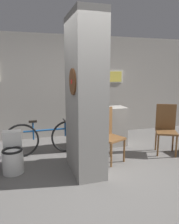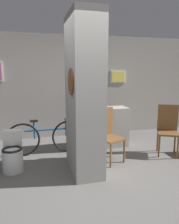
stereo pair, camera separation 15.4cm
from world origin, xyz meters
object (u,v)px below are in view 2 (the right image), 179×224
(chair_near_pillar, at_px, (108,133))
(bicycle, at_px, (46,137))
(toilet, at_px, (13,154))
(bottle_tall, at_px, (95,104))
(chair_by_doorway, at_px, (168,128))

(chair_near_pillar, height_order, bicycle, chair_near_pillar)
(toilet, bearing_deg, bicycle, 45.15)
(toilet, xyz_separation_m, bottle_tall, (1.70, 0.77, 0.70))
(bicycle, bearing_deg, chair_by_doorway, -14.04)
(chair_by_doorway, bearing_deg, chair_near_pillar, -151.33)
(chair_near_pillar, distance_m, bottle_tall, 0.92)
(bicycle, relative_size, bottle_tall, 5.50)
(bicycle, bearing_deg, bottle_tall, 7.99)
(toilet, relative_size, bicycle, 0.42)
(bottle_tall, bearing_deg, chair_by_doorway, -29.29)
(chair_by_doorway, relative_size, bicycle, 0.63)
(chair_near_pillar, relative_size, chair_by_doorway, 1.00)
(chair_near_pillar, xyz_separation_m, bottle_tall, (-0.04, 0.80, 0.45))
(toilet, bearing_deg, bottle_tall, 24.42)
(chair_by_doorway, distance_m, bicycle, 2.52)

